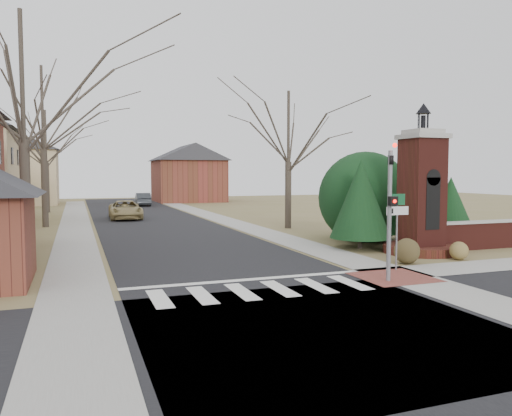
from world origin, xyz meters
name	(u,v)px	position (x,y,z in m)	size (l,w,h in m)	color
ground	(271,297)	(0.00, 0.00, 0.00)	(120.00, 120.00, 0.00)	olive
main_street	(155,223)	(0.00, 22.00, 0.01)	(8.00, 70.00, 0.01)	black
cross_street	(320,328)	(0.00, -3.00, 0.01)	(120.00, 8.00, 0.01)	black
crosswalk_zone	(261,290)	(0.00, 0.80, 0.01)	(8.00, 2.20, 0.02)	silver
stop_bar	(245,280)	(0.00, 2.30, 0.01)	(8.00, 0.35, 0.02)	silver
sidewalk_right_main	(226,221)	(5.20, 22.00, 0.01)	(2.00, 60.00, 0.02)	gray
sidewalk_left	(75,226)	(-5.20, 22.00, 0.01)	(2.00, 60.00, 0.02)	gray
curb_apron	(394,277)	(4.80, 1.00, 0.01)	(2.40, 2.40, 0.02)	brown
traffic_signal_pole	(390,201)	(4.30, 0.57, 2.59)	(0.28, 0.41, 4.50)	slate
sign_post	(397,216)	(5.59, 1.99, 1.95)	(0.90, 0.07, 2.75)	slate
brick_gate_monument	(421,203)	(9.00, 4.99, 2.17)	(3.20, 3.20, 6.47)	#521E18
brick_garden_wall	(500,234)	(13.50, 5.00, 0.66)	(7.50, 0.50, 1.30)	#521E18
house_distant_left	(8,166)	(-12.01, 48.00, 4.25)	(10.80, 8.80, 8.53)	tan
house_distant_right	(188,172)	(7.99, 47.99, 3.65)	(8.80, 8.80, 7.30)	maroon
evergreen_near	(361,199)	(7.20, 7.00, 2.30)	(2.80, 2.80, 4.10)	#473D33
evergreen_mid	(405,191)	(10.50, 8.20, 2.60)	(3.40, 3.40, 4.70)	#473D33
evergreen_far	(450,205)	(12.50, 7.20, 1.90)	(2.40, 2.40, 3.30)	#473D33
evergreen_mass	(365,194)	(9.00, 9.50, 2.40)	(4.80, 4.80, 4.80)	#103219
bare_tree_0	(21,66)	(-7.00, 9.00, 7.70)	(8.05, 8.05, 11.15)	#473D33
bare_tree_1	(42,102)	(-7.00, 22.00, 8.03)	(8.40, 8.40, 11.64)	#473D33
bare_tree_2	(46,133)	(-7.50, 35.00, 7.03)	(7.35, 7.35, 10.19)	#473D33
bare_tree_3	(288,122)	(7.50, 16.00, 6.69)	(7.00, 7.00, 9.70)	#473D33
pickup_truck	(125,210)	(-1.60, 25.98, 0.70)	(2.33, 5.06, 1.41)	#988653
distant_car	(143,199)	(1.60, 41.22, 0.69)	(1.47, 4.21, 1.39)	#36393E
dry_shrub_left	(407,251)	(6.80, 3.00, 0.49)	(0.98, 0.98, 0.98)	#4C3F22
dry_shrub_right	(459,251)	(9.30, 3.00, 0.37)	(0.74, 0.74, 0.74)	olive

